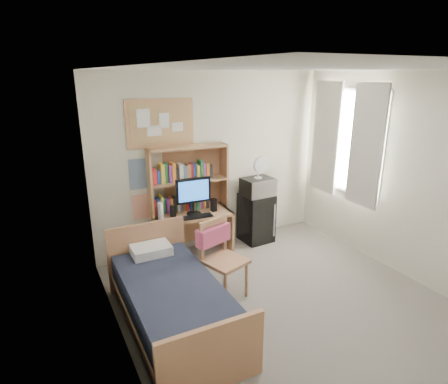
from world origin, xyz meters
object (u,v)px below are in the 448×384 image
mini_fridge (256,218)px  bed (174,306)px  desk_fan (258,169)px  speaker_left (173,211)px  microwave (258,187)px  monitor (193,196)px  desk (193,234)px  speaker_right (214,205)px  desk_chair (225,261)px  bulletin_board (160,123)px

mini_fridge → bed: bearing=-145.8°
mini_fridge → desk_fan: desk_fan is taller
speaker_left → microwave: bearing=6.3°
mini_fridge → monitor: bearing=-177.7°
monitor → desk_fan: desk_fan is taller
mini_fridge → microwave: (0.00, -0.02, 0.52)m
desk → speaker_right: (0.30, -0.08, 0.43)m
desk_chair → microwave: microwave is taller
bed → desk_fan: 2.56m
desk → desk_fan: desk_fan is taller
bulletin_board → microwave: size_ratio=2.03×
bed → speaker_right: bearing=50.4°
speaker_left → speaker_right: (0.60, -0.04, 0.01)m
speaker_right → microwave: bearing=11.0°
bulletin_board → desk_chair: bulletin_board is taller
desk → bed: desk is taller
mini_fridge → speaker_right: speaker_right is taller
mini_fridge → microwave: size_ratio=1.65×
bed → monitor: monitor is taller
bulletin_board → speaker_right: bulletin_board is taller
desk_chair → speaker_left: desk_chair is taller
mini_fridge → speaker_right: size_ratio=4.18×
desk → mini_fridge: bearing=6.0°
desk_fan → mini_fridge: bearing=90.0°
bulletin_board → bed: bearing=-106.5°
desk_chair → bed: bearing=-179.2°
bulletin_board → desk_fan: bulletin_board is taller
speaker_left → desk: bearing=11.3°
speaker_right → desk_fan: (0.80, 0.10, 0.42)m
desk_chair → mini_fridge: bearing=27.7°
bed → desk: bearing=60.3°
speaker_right → desk_fan: size_ratio=0.60×
speaker_left → desk_fan: (1.40, 0.06, 0.43)m
monitor → bed: bearing=-117.2°
bulletin_board → desk_fan: bearing=-10.6°
desk_chair → speaker_right: (0.37, 1.07, 0.29)m
desk_chair → speaker_left: bearing=83.8°
desk_chair → bed: (-0.74, -0.25, -0.22)m
bulletin_board → desk: size_ratio=0.87×
desk_fan → desk_chair: bearing=-137.9°
desk → speaker_right: bearing=-11.3°
desk_chair → speaker_right: bearing=53.1°
bulletin_board → speaker_left: size_ratio=5.70×
bulletin_board → bed: (-0.50, -1.68, -1.67)m
bed → microwave: size_ratio=3.98×
microwave → speaker_left: bearing=179.6°
desk_chair → microwave: bearing=27.2°
desk_chair → mini_fridge: (1.17, 1.19, -0.10)m
microwave → bulletin_board: bearing=166.5°
microwave → desk: bearing=178.2°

